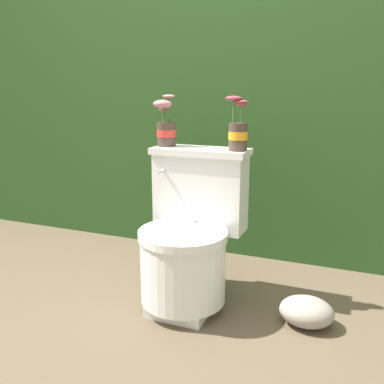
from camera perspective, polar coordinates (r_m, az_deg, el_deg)
ground_plane at (r=2.06m, az=-2.99°, el=-15.46°), size 12.00×12.00×0.00m
hedge_backdrop at (r=2.83m, az=6.19°, el=10.05°), size 3.85×0.62×1.65m
toilet at (r=2.01m, az=-0.36°, el=-6.31°), size 0.46×0.52×0.73m
potted_plant_left at (r=2.10m, az=-3.51°, el=8.61°), size 0.11×0.09×0.25m
potted_plant_midleft at (r=1.96m, az=6.15°, el=8.06°), size 0.11×0.09×0.24m
garden_stone at (r=1.98m, az=15.02°, el=-15.15°), size 0.23×0.19×0.13m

